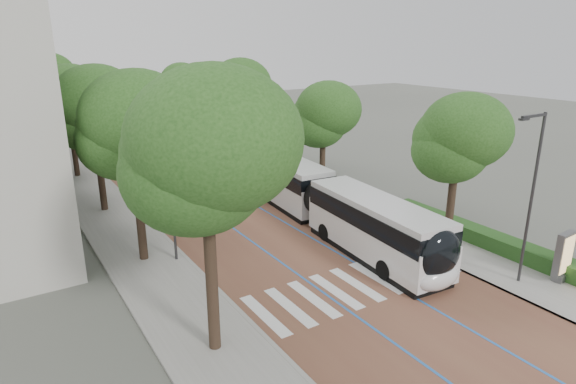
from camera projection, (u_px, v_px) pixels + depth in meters
name	position (u px, v px, depth m)	size (l,w,h in m)	color
ground	(367.00, 295.00, 21.82)	(160.00, 160.00, 0.00)	#51544C
road	(129.00, 142.00, 53.99)	(11.00, 140.00, 0.02)	brown
sidewalk_left	(57.00, 150.00, 50.14)	(4.00, 140.00, 0.12)	gray
sidewalk_right	(192.00, 135.00, 57.80)	(4.00, 140.00, 0.12)	gray
kerb_left	(76.00, 148.00, 51.11)	(0.20, 140.00, 0.14)	gray
kerb_right	(177.00, 137.00, 56.83)	(0.20, 140.00, 0.14)	gray
zebra_crossing	(356.00, 284.00, 22.72)	(10.55, 3.60, 0.01)	silver
lane_line_left	(115.00, 144.00, 53.16)	(0.12, 126.00, 0.01)	#2361B2
lane_line_right	(144.00, 141.00, 54.80)	(0.12, 126.00, 0.01)	#2361B2
hedge	(494.00, 241.00, 26.31)	(1.20, 14.00, 0.80)	#1F4417
streetlight_near	(531.00, 187.00, 21.33)	(1.82, 0.20, 8.00)	#313134
streetlight_far	(258.00, 115.00, 41.43)	(1.82, 0.20, 8.00)	#313134
lamp_post_left	(171.00, 186.00, 23.89)	(0.14, 0.14, 8.00)	#313134
trees_left	(72.00, 100.00, 36.68)	(6.11, 60.97, 9.84)	black
trees_right	(256.00, 99.00, 43.54)	(5.99, 47.02, 8.83)	black
lead_bus	(335.00, 207.00, 28.38)	(3.91, 18.53, 3.20)	black
bus_queued_0	(211.00, 157.00, 40.36)	(3.04, 12.49, 3.20)	silver
bus_queued_1	(166.00, 132.00, 51.25)	(2.87, 12.46, 3.20)	silver
ad_panel	(563.00, 256.00, 22.40)	(1.21, 0.49, 2.48)	#59595B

